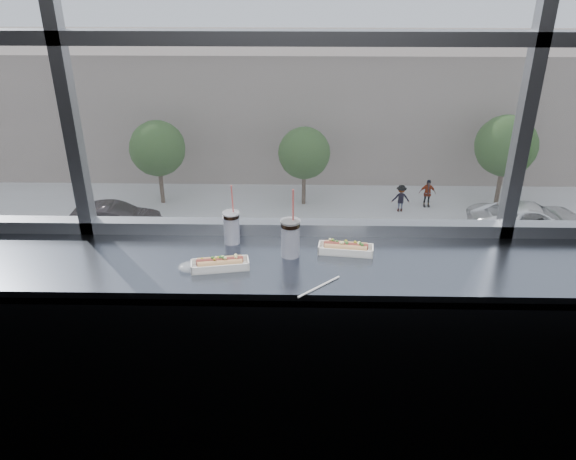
{
  "coord_description": "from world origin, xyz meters",
  "views": [
    {
      "loc": [
        0.02,
        -0.93,
        2.31
      ],
      "look_at": [
        -0.03,
        1.23,
        1.25
      ],
      "focal_mm": 35.0,
      "sensor_mm": 36.0,
      "label": 1
    }
  ],
  "objects_px": {
    "pedestrian_c": "(401,196)",
    "pedestrian_d": "(428,190)",
    "car_near_b": "(115,300)",
    "tree_center": "(304,153)",
    "soda_cup_right": "(290,236)",
    "tree_right": "(506,146)",
    "hotdog_tray_right": "(346,248)",
    "car_far_a": "(115,214)",
    "car_far_c": "(532,216)",
    "hotdog_tray_left": "(220,264)",
    "soda_cup_left": "(231,226)",
    "tree_left": "(158,148)",
    "wrapper": "(193,267)",
    "car_near_c": "(251,302)",
    "loose_straw": "(319,287)"
  },
  "relations": [
    {
      "from": "car_far_c",
      "to": "pedestrian_c",
      "type": "height_order",
      "value": "car_far_c"
    },
    {
      "from": "soda_cup_right",
      "to": "car_far_a",
      "type": "height_order",
      "value": "soda_cup_right"
    },
    {
      "from": "hotdog_tray_left",
      "to": "tree_left",
      "type": "xyz_separation_m",
      "value": [
        -7.73,
        28.35,
        -8.75
      ]
    },
    {
      "from": "car_near_c",
      "to": "pedestrian_d",
      "type": "distance_m",
      "value": 14.97
    },
    {
      "from": "pedestrian_c",
      "to": "pedestrian_d",
      "type": "height_order",
      "value": "pedestrian_d"
    },
    {
      "from": "car_near_b",
      "to": "tree_center",
      "type": "height_order",
      "value": "tree_center"
    },
    {
      "from": "car_far_a",
      "to": "tree_center",
      "type": "height_order",
      "value": "tree_center"
    },
    {
      "from": "wrapper",
      "to": "tree_center",
      "type": "relative_size",
      "value": 0.02
    },
    {
      "from": "car_near_b",
      "to": "soda_cup_right",
      "type": "bearing_deg",
      "value": -155.41
    },
    {
      "from": "soda_cup_right",
      "to": "pedestrian_d",
      "type": "xyz_separation_m",
      "value": [
        7.45,
        27.98,
        -11.16
      ]
    },
    {
      "from": "pedestrian_c",
      "to": "tree_left",
      "type": "relative_size",
      "value": 0.38
    },
    {
      "from": "soda_cup_left",
      "to": "pedestrian_c",
      "type": "bearing_deg",
      "value": 77.36
    },
    {
      "from": "pedestrian_c",
      "to": "tree_left",
      "type": "xyz_separation_m",
      "value": [
        -13.86,
        0.92,
        2.39
      ]
    },
    {
      "from": "pedestrian_d",
      "to": "tree_right",
      "type": "height_order",
      "value": "tree_right"
    },
    {
      "from": "soda_cup_right",
      "to": "car_near_b",
      "type": "relative_size",
      "value": 0.05
    },
    {
      "from": "soda_cup_left",
      "to": "pedestrian_d",
      "type": "relative_size",
      "value": 0.15
    },
    {
      "from": "hotdog_tray_left",
      "to": "pedestrian_c",
      "type": "distance_m",
      "value": 30.23
    },
    {
      "from": "soda_cup_right",
      "to": "pedestrian_c",
      "type": "xyz_separation_m",
      "value": [
        5.82,
        27.31,
        -11.21
      ]
    },
    {
      "from": "hotdog_tray_left",
      "to": "tree_right",
      "type": "relative_size",
      "value": 0.05
    },
    {
      "from": "hotdog_tray_left",
      "to": "car_near_b",
      "type": "xyz_separation_m",
      "value": [
        -6.89,
        16.35,
        -11.05
      ]
    },
    {
      "from": "car_far_c",
      "to": "hotdog_tray_left",
      "type": "bearing_deg",
      "value": 153.17
    },
    {
      "from": "car_near_b",
      "to": "tree_right",
      "type": "bearing_deg",
      "value": -56.69
    },
    {
      "from": "tree_right",
      "to": "soda_cup_left",
      "type": "bearing_deg",
      "value": -112.87
    },
    {
      "from": "tree_left",
      "to": "car_near_b",
      "type": "bearing_deg",
      "value": -85.95
    },
    {
      "from": "soda_cup_right",
      "to": "wrapper",
      "type": "height_order",
      "value": "soda_cup_right"
    },
    {
      "from": "wrapper",
      "to": "soda_cup_right",
      "type": "bearing_deg",
      "value": 18.0
    },
    {
      "from": "hotdog_tray_right",
      "to": "car_far_a",
      "type": "relative_size",
      "value": 0.04
    },
    {
      "from": "loose_straw",
      "to": "pedestrian_d",
      "type": "relative_size",
      "value": 0.12
    },
    {
      "from": "hotdog_tray_right",
      "to": "pedestrian_d",
      "type": "xyz_separation_m",
      "value": [
        7.21,
        27.95,
        -11.09
      ]
    },
    {
      "from": "car_far_a",
      "to": "pedestrian_d",
      "type": "bearing_deg",
      "value": -78.02
    },
    {
      "from": "soda_cup_right",
      "to": "pedestrian_d",
      "type": "height_order",
      "value": "soda_cup_right"
    },
    {
      "from": "pedestrian_c",
      "to": "tree_right",
      "type": "bearing_deg",
      "value": -170.94
    },
    {
      "from": "hotdog_tray_left",
      "to": "soda_cup_left",
      "type": "distance_m",
      "value": 0.25
    },
    {
      "from": "soda_cup_left",
      "to": "pedestrian_c",
      "type": "distance_m",
      "value": 30.03
    },
    {
      "from": "loose_straw",
      "to": "tree_left",
      "type": "bearing_deg",
      "value": 62.72
    },
    {
      "from": "loose_straw",
      "to": "wrapper",
      "type": "height_order",
      "value": "wrapper"
    },
    {
      "from": "car_near_b",
      "to": "tree_center",
      "type": "distance_m",
      "value": 14.3
    },
    {
      "from": "car_near_c",
      "to": "tree_right",
      "type": "bearing_deg",
      "value": -48.5
    },
    {
      "from": "pedestrian_d",
      "to": "loose_straw",
      "type": "bearing_deg",
      "value": -104.55
    },
    {
      "from": "car_far_c",
      "to": "car_near_c",
      "type": "height_order",
      "value": "car_far_c"
    },
    {
      "from": "hotdog_tray_left",
      "to": "hotdog_tray_right",
      "type": "bearing_deg",
      "value": 5.39
    },
    {
      "from": "car_near_c",
      "to": "car_far_a",
      "type": "distance_m",
      "value": 11.16
    },
    {
      "from": "tree_center",
      "to": "car_near_b",
      "type": "bearing_deg",
      "value": -121.97
    },
    {
      "from": "hotdog_tray_right",
      "to": "pedestrian_c",
      "type": "height_order",
      "value": "hotdog_tray_right"
    },
    {
      "from": "pedestrian_d",
      "to": "hotdog_tray_left",
      "type": "bearing_deg",
      "value": -105.42
    },
    {
      "from": "pedestrian_c",
      "to": "tree_right",
      "type": "height_order",
      "value": "tree_right"
    },
    {
      "from": "hotdog_tray_right",
      "to": "soda_cup_left",
      "type": "height_order",
      "value": "soda_cup_left"
    },
    {
      "from": "tree_left",
      "to": "car_far_c",
      "type": "bearing_deg",
      "value": -11.27
    },
    {
      "from": "soda_cup_right",
      "to": "car_near_b",
      "type": "distance_m",
      "value": 20.94
    },
    {
      "from": "car_far_a",
      "to": "pedestrian_d",
      "type": "relative_size",
      "value": 3.09
    }
  ]
}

